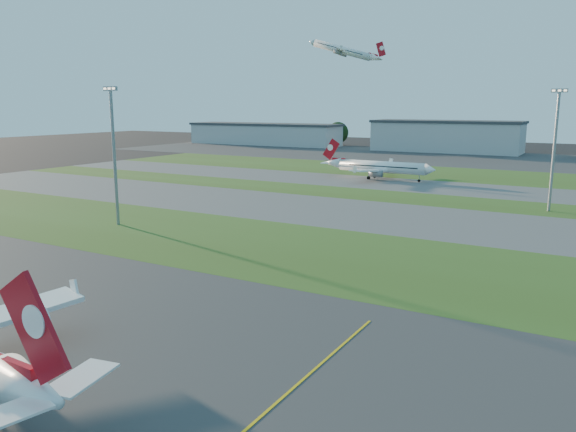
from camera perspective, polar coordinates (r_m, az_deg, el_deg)
The scene contains 15 objects.
grass_strip_a at distance 82.06m, azimuth 10.75°, elevation -4.86°, with size 300.00×34.00×0.01m, color #364F1A.
taxiway_a at distance 112.95m, azimuth 16.28°, elevation -0.71°, with size 300.00×32.00×0.01m, color #515154.
grass_strip_b at distance 137.01m, azimuth 18.78°, elevation 1.17°, with size 300.00×18.00×0.01m, color #364F1A.
taxiway_b at distance 158.42m, azimuth 20.35°, elevation 2.35°, with size 300.00×26.00×0.01m, color #515154.
grass_strip_c at distance 190.79m, azimuth 22.05°, elevation 3.62°, with size 300.00×40.00×0.01m, color #364F1A.
apron_far at distance 250.07m, azimuth 24.00°, elevation 5.08°, with size 400.00×80.00×0.01m, color #333335.
airliner_taxiing at distance 175.06m, azimuth 9.39°, elevation 4.92°, with size 34.30×29.09×10.70m.
airliner_departing at distance 254.84m, azimuth 5.60°, elevation 16.41°, with size 31.44×26.40×9.92m.
light_mast_west at distance 109.99m, azimuth -17.29°, elevation 6.72°, with size 3.20×0.70×25.80m.
light_mast_centre at distance 131.40m, azimuth 25.48°, elevation 6.79°, with size 3.20×0.70×25.80m.
hangar_far_west at distance 328.87m, azimuth -2.44°, elevation 8.34°, with size 91.80×23.00×12.20m.
hangar_west at distance 286.91m, azimuth 15.76°, elevation 7.82°, with size 71.40×23.00×15.20m.
tree_far_west at distance 362.16m, azimuth -6.75°, elevation 8.59°, with size 11.00×11.00×12.00m.
tree_west at distance 322.89m, azimuth 5.08°, elevation 8.43°, with size 12.10×12.10×13.20m.
tree_mid_west at distance 292.78m, azimuth 21.06°, elevation 7.20°, with size 9.90×9.90×10.80m.
Camera 1 is at (25.30, -22.77, 22.42)m, focal length 35.00 mm.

